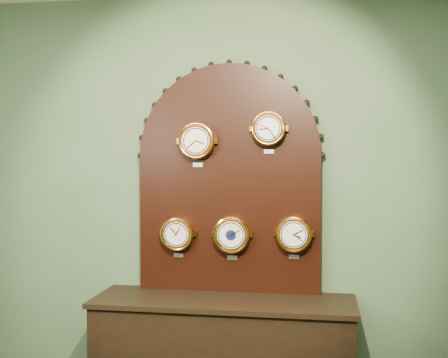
% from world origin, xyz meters
% --- Properties ---
extents(wall_back, '(4.00, 0.00, 4.00)m').
position_xyz_m(wall_back, '(0.00, 2.50, 1.40)').
color(wall_back, '#4C6947').
rests_on(wall_back, ground).
extents(display_board, '(1.26, 0.06, 1.53)m').
position_xyz_m(display_board, '(0.00, 2.45, 1.63)').
color(display_board, black).
rests_on(display_board, shop_counter).
extents(roman_clock, '(0.24, 0.08, 0.29)m').
position_xyz_m(roman_clock, '(-0.20, 2.38, 1.82)').
color(roman_clock, orange).
rests_on(roman_clock, display_board).
extents(arabic_clock, '(0.22, 0.08, 0.27)m').
position_xyz_m(arabic_clock, '(0.27, 2.38, 1.90)').
color(arabic_clock, orange).
rests_on(arabic_clock, display_board).
extents(hygrometer, '(0.22, 0.08, 0.27)m').
position_xyz_m(hygrometer, '(-0.33, 2.38, 1.21)').
color(hygrometer, orange).
rests_on(hygrometer, display_board).
extents(barometer, '(0.24, 0.08, 0.29)m').
position_xyz_m(barometer, '(0.03, 2.38, 1.21)').
color(barometer, orange).
rests_on(barometer, display_board).
extents(tide_clock, '(0.23, 0.08, 0.28)m').
position_xyz_m(tide_clock, '(0.43, 2.38, 1.23)').
color(tide_clock, orange).
rests_on(tide_clock, display_board).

